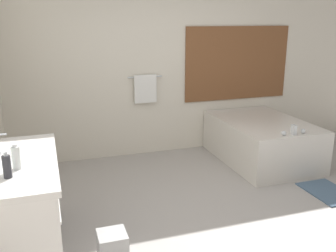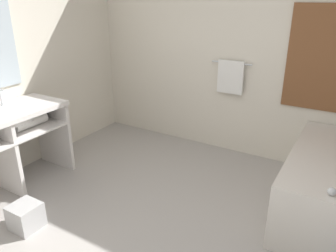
{
  "view_description": "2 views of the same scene",
  "coord_description": "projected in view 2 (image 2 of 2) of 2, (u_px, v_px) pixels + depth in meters",
  "views": [
    {
      "loc": [
        -1.65,
        -2.93,
        1.93
      ],
      "look_at": [
        -0.39,
        0.86,
        0.79
      ],
      "focal_mm": 40.0,
      "sensor_mm": 36.0,
      "label": 1
    },
    {
      "loc": [
        1.04,
        -1.58,
        1.91
      ],
      "look_at": [
        -0.41,
        0.86,
        0.76
      ],
      "focal_mm": 35.0,
      "sensor_mm": 36.0,
      "label": 2
    }
  ],
  "objects": [
    {
      "name": "vanity_counter",
      "position": [
        1.0,
        135.0,
        3.23
      ],
      "size": [
        0.58,
        1.36,
        0.85
      ],
      "color": "white",
      "rests_on": "ground_plane"
    },
    {
      "name": "waste_bin",
      "position": [
        26.0,
        216.0,
        2.85
      ],
      "size": [
        0.24,
        0.24,
        0.23
      ],
      "color": "#B2B2B2",
      "rests_on": "ground_plane"
    },
    {
      "name": "wall_back_with_blinds",
      "position": [
        264.0,
        48.0,
        3.72
      ],
      "size": [
        7.4,
        0.13,
        2.7
      ],
      "color": "silver",
      "rests_on": "ground_plane"
    },
    {
      "name": "sink_faucet",
      "position": [
        1.0,
        97.0,
        3.33
      ],
      "size": [
        0.09,
        0.04,
        0.18
      ],
      "color": "silver",
      "rests_on": "vanity_counter"
    }
  ]
}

